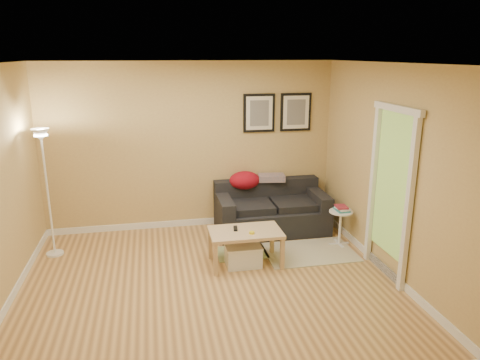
{
  "coord_description": "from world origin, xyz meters",
  "views": [
    {
      "loc": [
        -0.6,
        -4.9,
        2.7
      ],
      "look_at": [
        0.55,
        0.85,
        1.05
      ],
      "focal_mm": 33.75,
      "sensor_mm": 36.0,
      "label": 1
    }
  ],
  "objects": [
    {
      "name": "coffee_table",
      "position": [
        0.54,
        0.46,
        0.23
      ],
      "size": [
        1.01,
        0.69,
        0.47
      ],
      "primitive_type": null,
      "rotation": [
        0.0,
        0.0,
        -0.13
      ],
      "color": "tan",
      "rests_on": "ground"
    },
    {
      "name": "wall_right",
      "position": [
        2.25,
        0.0,
        1.3
      ],
      "size": [
        0.0,
        4.0,
        4.0
      ],
      "primitive_type": "plane",
      "rotation": [
        1.57,
        0.0,
        -1.57
      ],
      "color": "tan",
      "rests_on": "ground"
    },
    {
      "name": "sofa",
      "position": [
        1.19,
        1.53,
        0.38
      ],
      "size": [
        1.7,
        0.9,
        0.75
      ],
      "primitive_type": null,
      "color": "black",
      "rests_on": "ground"
    },
    {
      "name": "framed_print_right",
      "position": [
        1.68,
        1.98,
        1.8
      ],
      "size": [
        0.5,
        0.04,
        0.6
      ],
      "primitive_type": null,
      "color": "black",
      "rests_on": "wall_back"
    },
    {
      "name": "doorway",
      "position": [
        2.2,
        -0.15,
        1.02
      ],
      "size": [
        0.12,
        1.01,
        2.13
      ],
      "primitive_type": null,
      "color": "white",
      "rests_on": "ground"
    },
    {
      "name": "remote_control",
      "position": [
        0.43,
        0.54,
        0.48
      ],
      "size": [
        0.07,
        0.17,
        0.02
      ],
      "primitive_type": "cube",
      "rotation": [
        0.0,
        0.0,
        -0.15
      ],
      "color": "black",
      "rests_on": "coffee_table"
    },
    {
      "name": "floor_lamp",
      "position": [
        -2.0,
        1.26,
        0.84
      ],
      "size": [
        0.23,
        0.23,
        1.78
      ],
      "primitive_type": null,
      "color": "white",
      "rests_on": "ground"
    },
    {
      "name": "baseboard_back",
      "position": [
        0.0,
        1.99,
        0.05
      ],
      "size": [
        4.5,
        0.02,
        0.1
      ],
      "primitive_type": "cube",
      "color": "white",
      "rests_on": "ground"
    },
    {
      "name": "tape_roll",
      "position": [
        0.6,
        0.34,
        0.48
      ],
      "size": [
        0.07,
        0.07,
        0.03
      ],
      "primitive_type": "cylinder",
      "color": "yellow",
      "rests_on": "coffee_table"
    },
    {
      "name": "wall_back",
      "position": [
        0.0,
        2.0,
        1.3
      ],
      "size": [
        4.5,
        0.0,
        4.5
      ],
      "primitive_type": "plane",
      "rotation": [
        1.57,
        0.0,
        0.0
      ],
      "color": "tan",
      "rests_on": "ground"
    },
    {
      "name": "baseboard_left",
      "position": [
        -2.24,
        0.0,
        0.05
      ],
      "size": [
        0.02,
        4.0,
        0.1
      ],
      "primitive_type": "cube",
      "color": "white",
      "rests_on": "ground"
    },
    {
      "name": "baseboard_right",
      "position": [
        2.24,
        0.0,
        0.05
      ],
      "size": [
        0.02,
        4.0,
        0.1
      ],
      "primitive_type": "cube",
      "color": "white",
      "rests_on": "ground"
    },
    {
      "name": "plaid_throw",
      "position": [
        1.26,
        1.83,
        0.78
      ],
      "size": [
        0.45,
        0.32,
        0.1
      ],
      "primitive_type": null,
      "rotation": [
        0.0,
        0.0,
        -0.14
      ],
      "color": "tan",
      "rests_on": "sofa"
    },
    {
      "name": "ceiling",
      "position": [
        0.0,
        0.0,
        2.6
      ],
      "size": [
        4.5,
        4.5,
        0.0
      ],
      "primitive_type": "plane",
      "rotation": [
        3.14,
        0.0,
        0.0
      ],
      "color": "white",
      "rests_on": "wall_back"
    },
    {
      "name": "floor",
      "position": [
        0.0,
        0.0,
        0.0
      ],
      "size": [
        4.5,
        4.5,
        0.0
      ],
      "primitive_type": "plane",
      "color": "tan",
      "rests_on": "ground"
    },
    {
      "name": "side_table",
      "position": [
        2.02,
        0.8,
        0.26
      ],
      "size": [
        0.34,
        0.34,
        0.52
      ],
      "primitive_type": null,
      "color": "white",
      "rests_on": "ground"
    },
    {
      "name": "red_throw",
      "position": [
        0.81,
        1.79,
        0.77
      ],
      "size": [
        0.48,
        0.36,
        0.28
      ],
      "primitive_type": null,
      "color": "maroon",
      "rests_on": "sofa"
    },
    {
      "name": "book_stack",
      "position": [
        2.04,
        0.81,
        0.56
      ],
      "size": [
        0.23,
        0.27,
        0.07
      ],
      "primitive_type": null,
      "rotation": [
        0.0,
        0.0,
        -0.28
      ],
      "color": "teal",
      "rests_on": "side_table"
    },
    {
      "name": "green_runner",
      "position": [
        0.56,
        0.79,
        0.01
      ],
      "size": [
        0.7,
        0.5,
        0.01
      ],
      "primitive_type": "cube",
      "color": "#668C4C",
      "rests_on": "ground"
    },
    {
      "name": "area_rug",
      "position": [
        1.5,
        0.62,
        0.01
      ],
      "size": [
        1.25,
        0.85,
        0.01
      ],
      "primitive_type": "cube",
      "color": "#BCB795",
      "rests_on": "ground"
    },
    {
      "name": "storage_bin",
      "position": [
        0.51,
        0.42,
        0.14
      ],
      "size": [
        0.47,
        0.34,
        0.29
      ],
      "primitive_type": null,
      "color": "white",
      "rests_on": "ground"
    },
    {
      "name": "wall_front",
      "position": [
        0.0,
        -2.0,
        1.3
      ],
      "size": [
        4.5,
        0.0,
        4.5
      ],
      "primitive_type": "plane",
      "rotation": [
        -1.57,
        0.0,
        0.0
      ],
      "color": "tan",
      "rests_on": "ground"
    },
    {
      "name": "framed_print_left",
      "position": [
        1.08,
        1.98,
        1.8
      ],
      "size": [
        0.5,
        0.04,
        0.6
      ],
      "primitive_type": null,
      "color": "black",
      "rests_on": "wall_back"
    }
  ]
}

